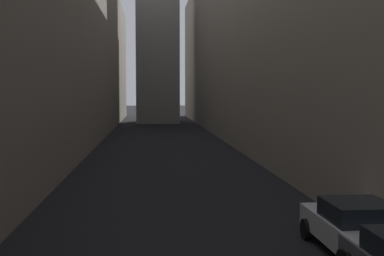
% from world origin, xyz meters
% --- Properties ---
extents(ground_plane, '(264.00, 264.00, 0.00)m').
position_xyz_m(ground_plane, '(0.00, 48.00, 0.00)').
color(ground_plane, black).
extents(building_block_left, '(12.24, 108.00, 18.23)m').
position_xyz_m(building_block_left, '(-11.62, 50.00, 9.12)').
color(building_block_left, gray).
rests_on(building_block_left, ground).
extents(building_block_right, '(10.08, 108.00, 20.12)m').
position_xyz_m(building_block_right, '(10.54, 50.00, 10.06)').
color(building_block_right, gray).
rests_on(building_block_right, ground).
extents(parked_car_right_far, '(2.00, 4.44, 1.48)m').
position_xyz_m(parked_car_right_far, '(4.40, 20.66, 0.75)').
color(parked_car_right_far, silver).
rests_on(parked_car_right_far, ground).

